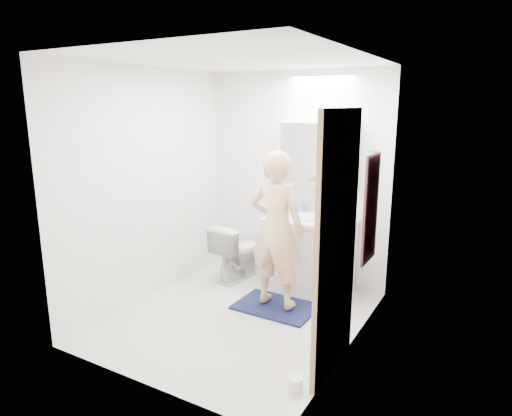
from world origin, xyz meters
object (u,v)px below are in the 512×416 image
Objects in this scene: toilet_paper_roll at (295,384)px; toothbrush_cup at (334,213)px; soap_bottle_a at (288,202)px; soap_bottle_b at (302,207)px; vanity_cabinet at (310,256)px; toilet at (237,251)px; medicine_cabinet at (318,154)px; person at (277,229)px.

toothbrush_cup is at bearing 102.92° from toilet_paper_roll.
soap_bottle_a reaches higher than soap_bottle_b.
toilet is at bearing -172.47° from vanity_cabinet.
soap_bottle_b is at bearing 177.02° from toothbrush_cup.
toilet is at bearing -159.00° from medicine_cabinet.
person reaches higher than soap_bottle_b.
toothbrush_cup is at bearing -12.59° from medicine_cabinet.
person is 0.82m from toothbrush_cup.
vanity_cabinet is 0.75m from person.
vanity_cabinet is 1.87m from toilet_paper_roll.
medicine_cabinet is at bearing 10.60° from soap_bottle_b.
medicine_cabinet is 1.30× the size of toilet.
person reaches higher than toilet.
medicine_cabinet is 3.58× the size of soap_bottle_a.
soap_bottle_b is 0.39m from toothbrush_cup.
soap_bottle_a is at bearing -71.35° from person.
vanity_cabinet is 1.33× the size of toilet.
vanity_cabinet is 8.69× the size of toothbrush_cup.
toilet_paper_roll is (0.63, -1.73, -0.34)m from vanity_cabinet.
toilet is 1.23m from toothbrush_cup.
toothbrush_cup is at bearing -159.25° from toilet.
medicine_cabinet is at bearing 10.39° from soap_bottle_a.
vanity_cabinet is at bearing -166.13° from toilet.
soap_bottle_a is at bearing -169.61° from medicine_cabinet.
toothbrush_cup is (0.55, 0.01, -0.07)m from soap_bottle_a.
medicine_cabinet is 0.62m from soap_bottle_b.
soap_bottle_b is 2.24m from toilet_paper_roll.
soap_bottle_a is at bearing 156.85° from vanity_cabinet.
person is at bearing -72.03° from soap_bottle_a.
vanity_cabinet is at bearing -23.15° from soap_bottle_a.
medicine_cabinet is 8.50× the size of toothbrush_cup.
person is at bearing 153.91° from toilet.
medicine_cabinet reaches higher than toilet_paper_roll.
toilet is at bearing -165.59° from toothbrush_cup.
soap_bottle_a is 0.56m from toothbrush_cup.
vanity_cabinet is 1.02× the size of medicine_cabinet.
toothbrush_cup is (0.38, -0.02, -0.03)m from soap_bottle_b.
toilet_paper_roll is at bearing -71.27° from medicine_cabinet.
person is 6.36× the size of soap_bottle_a.
toilet_paper_roll is at bearing 124.01° from person.
person is at bearing -100.18° from vanity_cabinet.
toilet_paper_roll is (0.82, -1.91, -0.85)m from soap_bottle_b.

